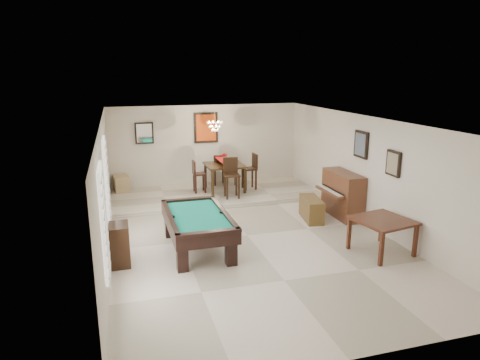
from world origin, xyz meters
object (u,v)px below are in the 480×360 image
upright_piano (338,195)px  dining_chair_north (219,169)px  dining_chair_east (249,171)px  pool_table (198,232)px  dining_table (225,175)px  square_table (382,236)px  flower_vase (224,157)px  corner_bench (121,183)px  chandelier (215,122)px  apothecary_chest (120,245)px  dining_chair_west (199,176)px  dining_chair_south (232,178)px  piano_bench (311,209)px

upright_piano → dining_chair_north: upright_piano is taller
upright_piano → dining_chair_east: dining_chair_east is taller
upright_piano → dining_chair_east: size_ratio=1.27×
pool_table → dining_chair_north: 4.84m
dining_table → dining_chair_north: 0.71m
dining_chair_east → square_table: bearing=11.8°
flower_vase → corner_bench: (-3.00, 0.76, -0.80)m
square_table → chandelier: chandelier is taller
apothecary_chest → dining_chair_west: dining_chair_west is taller
dining_chair_south → piano_bench: bearing=-49.9°
apothecary_chest → dining_chair_south: size_ratio=0.72×
pool_table → square_table: pool_table is taller
pool_table → dining_chair_south: dining_chair_south is taller
square_table → corner_bench: (-5.02, 5.84, -0.01)m
pool_table → square_table: 3.76m
dining_chair_east → dining_chair_west: bearing=-95.0°
pool_table → dining_chair_east: 4.47m
pool_table → upright_piano: bearing=15.5°
upright_piano → chandelier: size_ratio=2.29×
apothecary_chest → dining_chair_east: bearing=46.9°
dining_table → piano_bench: bearing=-61.7°
dining_chair_south → square_table: bearing=-61.4°
dining_table → dining_chair_west: bearing=178.3°
upright_piano → apothecary_chest: upright_piano is taller
apothecary_chest → flower_vase: 5.26m
piano_bench → flower_vase: size_ratio=4.58×
apothecary_chest → flower_vase: (3.11, 4.17, 0.75)m
piano_bench → apothecary_chest: size_ratio=1.23×
upright_piano → corner_bench: size_ratio=2.62×
apothecary_chest → corner_bench: (0.11, 4.93, -0.05)m
apothecary_chest → corner_bench: apothecary_chest is taller
dining_chair_south → dining_chair_east: dining_chair_south is taller
piano_bench → chandelier: bearing=125.2°
upright_piano → dining_chair_west: (-3.03, 2.81, 0.02)m
apothecary_chest → pool_table: bearing=10.8°
dining_table → flower_vase: bearing=0.0°
square_table → upright_piano: bearing=83.8°
pool_table → flower_vase: size_ratio=10.32×
upright_piano → chandelier: 4.00m
corner_bench → chandelier: chandelier is taller
apothecary_chest → square_table: bearing=-10.0°
dining_chair_east → upright_piano: bearing=26.6°
pool_table → flower_vase: bearing=67.8°
dining_table → dining_chair_south: size_ratio=0.99×
dining_chair_north → dining_chair_east: bearing=141.0°
piano_bench → dining_chair_west: dining_chair_west is taller
dining_chair_south → dining_chair_west: bearing=136.7°
square_table → dining_chair_east: (-1.26, 5.03, 0.30)m
apothecary_chest → chandelier: 5.16m
piano_bench → chandelier: chandelier is taller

